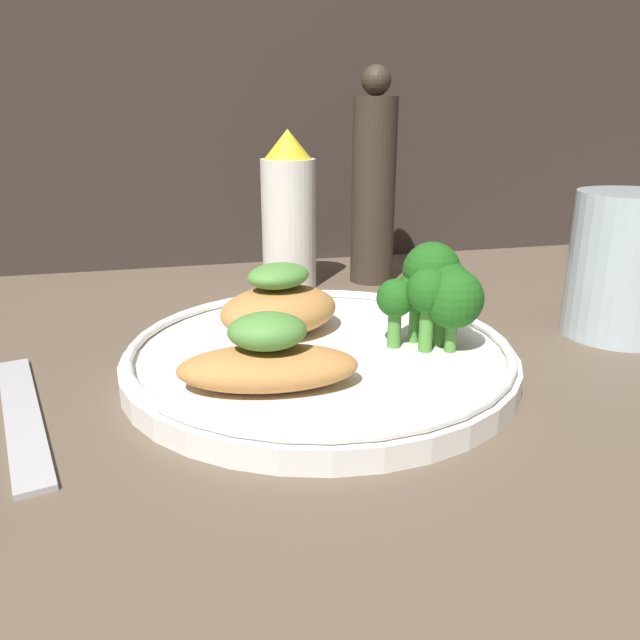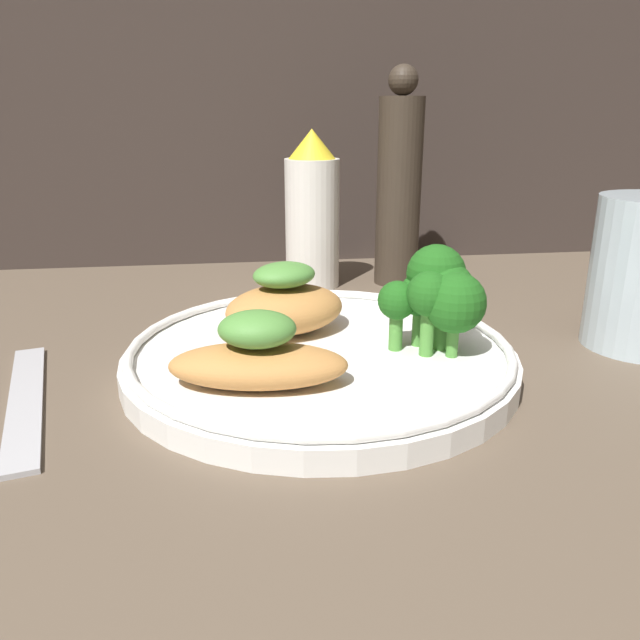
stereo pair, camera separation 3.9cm
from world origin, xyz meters
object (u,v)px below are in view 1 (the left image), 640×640
(sauce_bottle, at_px, (289,214))
(drinking_glass, at_px, (625,265))
(plate, at_px, (320,356))
(pepper_grinder, at_px, (373,186))
(broccoli_bunch, at_px, (435,290))

(sauce_bottle, distance_m, drinking_glass, 0.28)
(plate, distance_m, sauce_bottle, 0.21)
(plate, height_order, sauce_bottle, sauce_bottle)
(plate, bearing_deg, drinking_glass, 3.53)
(sauce_bottle, height_order, drinking_glass, sauce_bottle)
(pepper_grinder, bearing_deg, broccoli_bunch, -97.88)
(sauce_bottle, relative_size, drinking_glass, 1.36)
(plate, distance_m, broccoli_bunch, 0.08)
(pepper_grinder, bearing_deg, plate, -116.53)
(broccoli_bunch, relative_size, pepper_grinder, 0.33)
(broccoli_bunch, height_order, drinking_glass, drinking_glass)
(drinking_glass, bearing_deg, sauce_bottle, 137.89)
(plate, height_order, drinking_glass, drinking_glass)
(sauce_bottle, relative_size, pepper_grinder, 0.73)
(plate, bearing_deg, pepper_grinder, 63.47)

